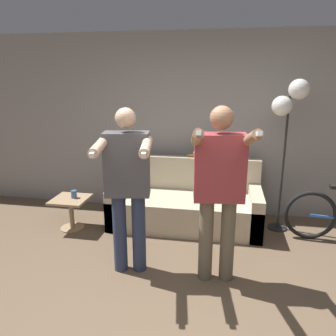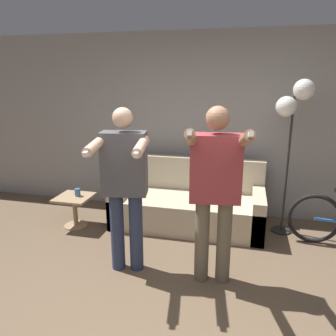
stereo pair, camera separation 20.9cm
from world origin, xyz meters
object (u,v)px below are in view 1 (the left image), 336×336
person_left (127,182)px  side_table (71,207)px  cat (205,152)px  couch (186,205)px  person_right (219,183)px  cup (74,194)px  floor_lamp (289,107)px

person_left → side_table: person_left is taller
cat → person_left: bearing=-112.6°
couch → person_right: person_right is taller
cat → cup: cat is taller
cat → cup: bearing=-156.6°
floor_lamp → cup: bearing=-170.2°
floor_lamp → side_table: size_ratio=4.32×
cat → cup: (-1.67, -0.72, -0.47)m
person_left → floor_lamp: floor_lamp is taller
person_right → side_table: (-1.95, 0.82, -0.70)m
person_right → cup: person_right is taller
couch → cat: cat is taller
person_left → floor_lamp: bearing=28.3°
couch → floor_lamp: (1.25, 0.06, 1.35)m
floor_lamp → couch: bearing=-177.2°
couch → person_left: 1.50m
floor_lamp → cup: size_ratio=19.18×
person_left → person_right: size_ratio=0.98×
couch → floor_lamp: 1.84m
person_left → cup: bearing=130.0°
couch → person_right: 1.53m
cup → floor_lamp: bearing=9.8°
person_right → cup: size_ratio=16.96×
person_right → cat: (-0.24, 1.57, -0.06)m
person_left → side_table: bearing=132.1°
floor_lamp → cat: bearing=165.8°
side_table → couch: bearing=16.2°
floor_lamp → cup: floor_lamp is taller
cat → couch: bearing=-125.4°
couch → person_left: size_ratio=1.18×
person_right → cat: size_ratio=4.03×
cat → floor_lamp: bearing=-14.2°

